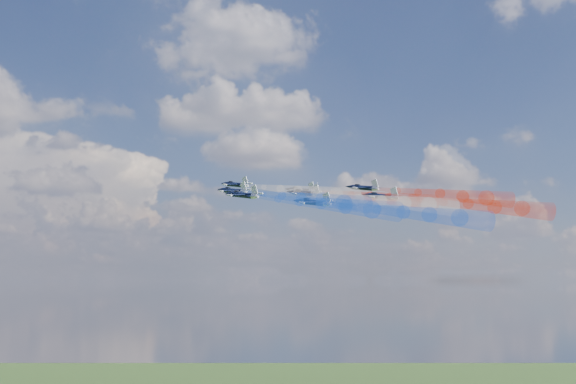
{
  "coord_description": "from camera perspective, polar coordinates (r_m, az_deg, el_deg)",
  "views": [
    {
      "loc": [
        -54.58,
        -151.06,
        115.48
      ],
      "look_at": [
        -19.77,
        7.87,
        136.05
      ],
      "focal_mm": 43.99,
      "sensor_mm": 36.0,
      "label": 1
    }
  ],
  "objects": [
    {
      "name": "trail_center_third",
      "position": [
        145.5,
        7.56,
        -0.69
      ],
      "size": [
        21.63,
        31.58,
        9.48
      ],
      "primitive_type": null,
      "rotation": [
        0.16,
        -0.13,
        0.55
      ],
      "color": "white"
    },
    {
      "name": "trail_rear_left",
      "position": [
        127.83,
        9.26,
        -1.61
      ],
      "size": [
        21.63,
        31.58,
        9.48
      ],
      "primitive_type": null,
      "rotation": [
        0.16,
        -0.13,
        0.55
      ],
      "color": "blue"
    },
    {
      "name": "jet_inner_right",
      "position": [
        175.76,
        1.05,
        0.14
      ],
      "size": [
        13.27,
        14.18,
        5.7
      ],
      "primitive_type": null,
      "rotation": [
        0.16,
        -0.13,
        0.55
      ],
      "color": "black"
    },
    {
      "name": "jet_outer_left",
      "position": [
        144.82,
        -3.69,
        -0.24
      ],
      "size": [
        13.27,
        14.18,
        5.7
      ],
      "primitive_type": null,
      "rotation": [
        0.16,
        -0.13,
        0.55
      ],
      "color": "black"
    },
    {
      "name": "jet_inner_left",
      "position": [
        161.84,
        -4.47,
        0.09
      ],
      "size": [
        13.27,
        14.18,
        5.7
      ],
      "primitive_type": null,
      "rotation": [
        0.16,
        -0.13,
        0.55
      ],
      "color": "black"
    },
    {
      "name": "trail_lead",
      "position": [
        160.96,
        0.81,
        0.13
      ],
      "size": [
        21.63,
        31.58,
        9.48
      ],
      "primitive_type": null,
      "rotation": [
        0.16,
        -0.13,
        0.55
      ],
      "color": "white"
    },
    {
      "name": "jet_rear_left",
      "position": [
        142.08,
        2.05,
        -0.84
      ],
      "size": [
        13.27,
        14.18,
        5.7
      ],
      "primitive_type": null,
      "rotation": [
        0.16,
        -0.13,
        0.55
      ],
      "color": "black"
    },
    {
      "name": "jet_outer_right",
      "position": [
        174.36,
        6.09,
        0.34
      ],
      "size": [
        13.27,
        14.18,
        5.7
      ],
      "primitive_type": null,
      "rotation": [
        0.16,
        -0.13,
        0.55
      ],
      "color": "black"
    },
    {
      "name": "trail_outer_left",
      "position": [
        128.82,
        2.73,
        -0.94
      ],
      "size": [
        21.63,
        31.58,
        9.48
      ],
      "primitive_type": null,
      "rotation": [
        0.16,
        -0.13,
        0.55
      ],
      "color": "blue"
    },
    {
      "name": "trail_outer_right",
      "position": [
        161.13,
        12.16,
        -0.16
      ],
      "size": [
        21.63,
        31.58,
        9.48
      ],
      "primitive_type": null,
      "rotation": [
        0.16,
        -0.13,
        0.55
      ],
      "color": "red"
    },
    {
      "name": "trail_inner_left",
      "position": [
        145.52,
        1.12,
        -0.49
      ],
      "size": [
        21.63,
        31.58,
        9.48
      ],
      "primitive_type": null,
      "rotation": [
        0.16,
        -0.13,
        0.55
      ],
      "color": "blue"
    },
    {
      "name": "trail_rear_right",
      "position": [
        145.68,
        14.37,
        -0.96
      ],
      "size": [
        21.63,
        31.58,
        9.48
      ],
      "primitive_type": null,
      "rotation": [
        0.16,
        -0.13,
        0.55
      ],
      "color": "red"
    },
    {
      "name": "jet_rear_right",
      "position": [
        158.33,
        7.51,
        -0.35
      ],
      "size": [
        13.27,
        14.18,
        5.7
      ],
      "primitive_type": null,
      "rotation": [
        0.16,
        -0.13,
        0.55
      ],
      "color": "black"
    },
    {
      "name": "jet_center_third",
      "position": [
        160.13,
        1.32,
        -0.1
      ],
      "size": [
        13.27,
        14.18,
        5.7
      ],
      "primitive_type": null,
      "rotation": [
        0.16,
        -0.13,
        0.55
      ],
      "color": "black"
    },
    {
      "name": "jet_lead",
      "position": [
        177.32,
        -4.27,
        0.6
      ],
      "size": [
        13.27,
        14.18,
        5.7
      ],
      "primitive_type": null,
      "rotation": [
        0.16,
        -0.13,
        0.55
      ],
      "color": "black"
    },
    {
      "name": "trail_inner_right",
      "position": [
        160.96,
        6.66,
        -0.38
      ],
      "size": [
        21.63,
        31.58,
        9.48
      ],
      "primitive_type": null,
      "rotation": [
        0.16,
        -0.13,
        0.55
      ],
      "color": "red"
    }
  ]
}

